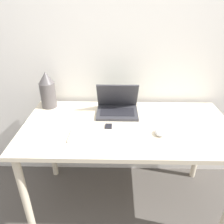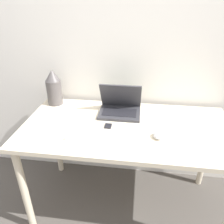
# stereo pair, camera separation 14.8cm
# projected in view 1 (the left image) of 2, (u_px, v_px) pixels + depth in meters

# --- Properties ---
(wall_back) EXTENTS (6.00, 0.05, 2.50)m
(wall_back) POSITION_uv_depth(u_px,v_px,m) (127.00, 42.00, 1.69)
(wall_back) COLOR silver
(wall_back) RESTS_ON ground_plane
(desk) EXTENTS (1.46, 0.74, 0.77)m
(desk) POSITION_uv_depth(u_px,v_px,m) (127.00, 135.00, 1.57)
(desk) COLOR beige
(desk) RESTS_ON ground_plane
(laptop) EXTENTS (0.31, 0.24, 0.23)m
(laptop) POSITION_uv_depth(u_px,v_px,m) (117.00, 106.00, 1.66)
(laptop) COLOR #333338
(laptop) RESTS_ON desk
(keyboard) EXTENTS (0.46, 0.16, 0.02)m
(keyboard) POSITION_uv_depth(u_px,v_px,m) (106.00, 137.00, 1.38)
(keyboard) COLOR white
(keyboard) RESTS_ON desk
(mouse) EXTENTS (0.06, 0.09, 0.04)m
(mouse) POSITION_uv_depth(u_px,v_px,m) (160.00, 132.00, 1.41)
(mouse) COLOR silver
(mouse) RESTS_ON desk
(vase) EXTENTS (0.12, 0.12, 0.29)m
(vase) POSITION_uv_depth(u_px,v_px,m) (48.00, 90.00, 1.71)
(vase) COLOR #514C4C
(vase) RESTS_ON desk
(mp3_player) EXTENTS (0.05, 0.06, 0.01)m
(mp3_player) POSITION_uv_depth(u_px,v_px,m) (109.00, 126.00, 1.50)
(mp3_player) COLOR black
(mp3_player) RESTS_ON desk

